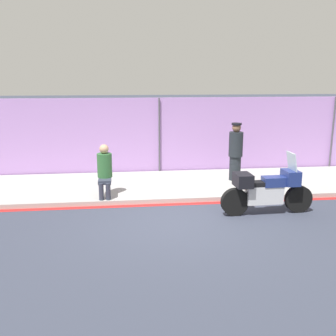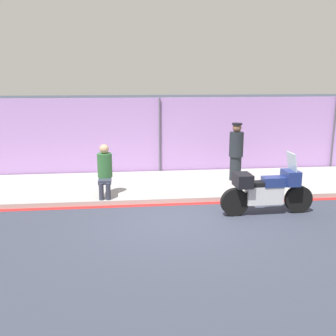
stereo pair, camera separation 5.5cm
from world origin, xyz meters
The scene contains 7 objects.
ground_plane centered at (0.00, 0.00, 0.00)m, with size 120.00×120.00×0.00m, color #333847.
sidewalk centered at (0.00, 2.75, 0.06)m, with size 43.58×3.02×0.12m.
curb_paint_stripe centered at (0.00, 1.15, 0.00)m, with size 43.58×0.18×0.01m.
storefront_fence centered at (0.00, 4.35, 1.24)m, with size 41.40×0.17×2.48m.
motorcycle centered at (2.11, 0.23, 0.58)m, with size 2.20×0.54×1.45m.
officer_standing centered at (2.13, 2.88, 0.99)m, with size 0.41×0.41×1.70m.
person_seated_on_curb centered at (-1.65, 1.71, 0.86)m, with size 0.38×0.68×1.33m.
Camera 2 is at (-1.11, -8.17, 3.14)m, focal length 42.00 mm.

